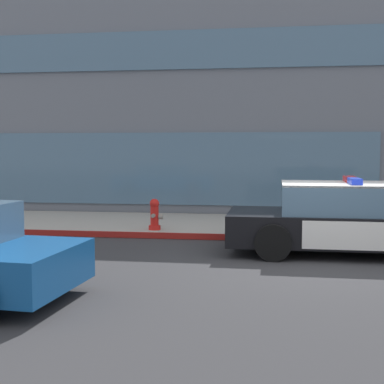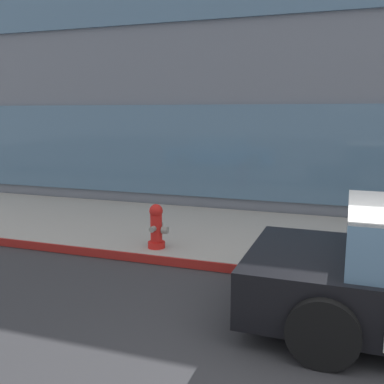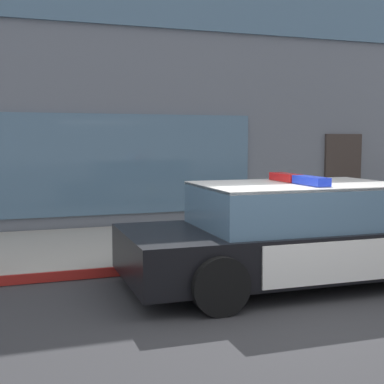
# 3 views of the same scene
# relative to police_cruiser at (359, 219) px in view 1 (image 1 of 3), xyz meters

# --- Properties ---
(ground) EXTENTS (48.00, 48.00, 0.00)m
(ground) POSITION_rel_police_cruiser_xyz_m (-1.07, -1.08, -0.68)
(ground) COLOR #303033
(sidewalk) EXTENTS (48.00, 3.57, 0.15)m
(sidewalk) POSITION_rel_police_cruiser_xyz_m (-1.07, 2.93, -0.61)
(sidewalk) COLOR #A39E93
(sidewalk) RESTS_ON ground
(curb_red_paint) EXTENTS (28.80, 0.04, 0.14)m
(curb_red_paint) POSITION_rel_police_cruiser_xyz_m (-1.07, 1.13, -0.61)
(curb_red_paint) COLOR maroon
(curb_red_paint) RESTS_ON ground
(storefront_building) EXTENTS (21.31, 11.64, 6.74)m
(storefront_building) POSITION_rel_police_cruiser_xyz_m (-2.55, 10.53, 2.69)
(storefront_building) COLOR slate
(storefront_building) RESTS_ON ground
(police_cruiser) EXTENTS (5.19, 2.18, 1.49)m
(police_cruiser) POSITION_rel_police_cruiser_xyz_m (0.00, 0.00, 0.00)
(police_cruiser) COLOR black
(police_cruiser) RESTS_ON ground
(fire_hydrant) EXTENTS (0.34, 0.39, 0.73)m
(fire_hydrant) POSITION_rel_police_cruiser_xyz_m (-4.37, 1.49, -0.18)
(fire_hydrant) COLOR red
(fire_hydrant) RESTS_ON sidewalk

